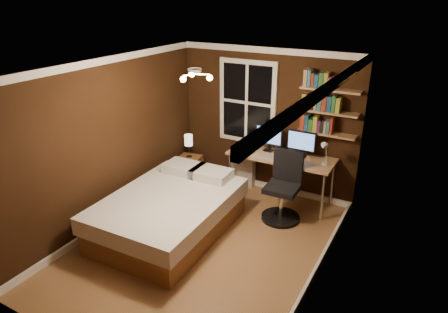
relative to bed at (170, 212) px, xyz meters
The scene contains 23 objects.
floor 0.70m from the bed, ahead, with size 4.20×4.20×0.00m, color brown.
wall_back 2.31m from the bed, 72.94° to the left, with size 3.20×0.04×2.50m, color black.
wall_left 1.36m from the bed, behind, with size 0.04×4.20×2.50m, color black.
wall_right 2.41m from the bed, ahead, with size 0.04×4.20×2.50m, color black.
ceiling 2.27m from the bed, ahead, with size 3.20×4.20×0.02m, color white.
window 2.35m from the bed, 82.26° to the left, with size 1.06×0.06×1.46m, color white.
door 2.84m from the bed, 36.42° to the right, with size 0.03×0.82×2.05m, color black, non-canonical shape.
ceiling_fixture 2.18m from the bed, 16.21° to the right, with size 0.44×0.44×0.18m, color beige, non-canonical shape.
bookshelf_lower 2.72m from the bed, 48.18° to the left, with size 0.92×0.22×0.03m, color #A87951.
books_row_lower 2.76m from the bed, 48.18° to the left, with size 0.54×0.16×0.23m, color maroon, non-canonical shape.
bookshelf_middle 2.85m from the bed, 48.18° to the left, with size 0.92×0.22×0.03m, color #A87951.
books_row_middle 2.92m from the bed, 48.18° to the left, with size 0.54×0.16×0.23m, color navy, non-canonical shape.
bookshelf_upper 3.03m from the bed, 48.18° to the left, with size 0.92×0.22×0.03m, color #A87951.
books_row_upper 3.10m from the bed, 48.18° to the left, with size 0.42×0.16×0.23m, color #275B29, non-canonical shape.
bed is the anchor object (origin of this frame).
nightstand 1.68m from the bed, 113.89° to the left, with size 0.39×0.39×0.49m, color brown.
bedside_lamp 1.73m from the bed, 113.89° to the left, with size 0.15×0.15×0.43m, color white, non-canonical shape.
radiator 1.92m from the bed, 82.38° to the left, with size 0.43×0.15×0.64m, color beige.
desk 2.03m from the bed, 57.73° to the left, with size 1.74×0.65×0.83m.
monitor_left 2.06m from the bed, 65.84° to the left, with size 0.48×0.12×0.45m, color black, non-canonical shape.
monitor_right 2.34m from the bed, 52.48° to the left, with size 0.48×0.12×0.45m, color black, non-canonical shape.
desk_lamp 2.50m from the bed, 41.59° to the left, with size 0.14×0.32×0.44m, color silver, non-canonical shape.
office_chair 1.76m from the bed, 41.56° to the left, with size 0.60×0.60×1.09m.
Camera 1 is at (2.55, -3.99, 3.33)m, focal length 32.00 mm.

